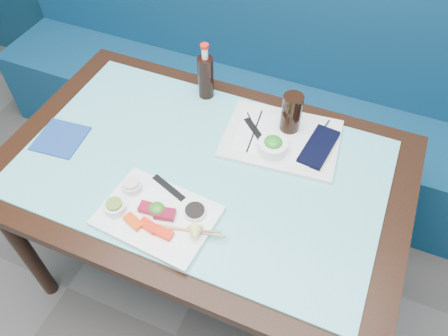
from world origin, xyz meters
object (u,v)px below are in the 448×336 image
at_px(booth_bench, 272,100).
at_px(blue_napkin, 61,138).
at_px(dining_table, 203,182).
at_px(cola_glass, 291,113).
at_px(seaweed_bowl, 273,147).
at_px(sashimi_plate, 157,216).
at_px(serving_tray, 281,139).
at_px(cola_bottle_body, 206,77).

relative_size(booth_bench, blue_napkin, 18.36).
relative_size(dining_table, cola_glass, 9.44).
relative_size(seaweed_bowl, blue_napkin, 0.62).
height_order(sashimi_plate, cola_glass, cola_glass).
bearing_deg(blue_napkin, booth_bench, 60.71).
xyz_separation_m(booth_bench, sashimi_plate, (-0.03, -1.09, 0.39)).
bearing_deg(blue_napkin, serving_tray, 22.55).
distance_m(sashimi_plate, blue_napkin, 0.51).
bearing_deg(cola_glass, blue_napkin, -154.18).
bearing_deg(cola_glass, serving_tray, -100.30).
relative_size(booth_bench, cola_glass, 20.24).
relative_size(booth_bench, sashimi_plate, 8.66).
bearing_deg(cola_glass, dining_table, -129.16).
bearing_deg(cola_bottle_body, sashimi_plate, -80.20).
bearing_deg(sashimi_plate, seaweed_bowl, 63.31).
bearing_deg(booth_bench, seaweed_bowl, -73.72).
distance_m(sashimi_plate, cola_bottle_body, 0.60).
height_order(dining_table, serving_tray, serving_tray).
distance_m(seaweed_bowl, cola_glass, 0.14).
bearing_deg(seaweed_bowl, sashimi_plate, -121.39).
bearing_deg(dining_table, blue_napkin, -170.71).
bearing_deg(dining_table, booth_bench, 90.00).
distance_m(cola_glass, cola_bottle_body, 0.37).
xyz_separation_m(dining_table, cola_glass, (0.22, 0.27, 0.18)).
bearing_deg(sashimi_plate, cola_glass, 68.31).
relative_size(serving_tray, cola_glass, 2.72).
relative_size(sashimi_plate, cola_glass, 2.34).
bearing_deg(blue_napkin, dining_table, 9.29).
bearing_deg(sashimi_plate, blue_napkin, 166.22).
distance_m(booth_bench, cola_glass, 0.77).
bearing_deg(blue_napkin, seaweed_bowl, 17.59).
relative_size(serving_tray, seaweed_bowl, 3.95).
relative_size(dining_table, cola_bottle_body, 8.12).
bearing_deg(cola_glass, booth_bench, 111.54).
bearing_deg(blue_napkin, cola_glass, 25.82).
height_order(dining_table, blue_napkin, blue_napkin).
height_order(serving_tray, blue_napkin, serving_tray).
bearing_deg(cola_bottle_body, cola_glass, -10.38).
height_order(booth_bench, cola_bottle_body, booth_bench).
height_order(dining_table, cola_bottle_body, cola_bottle_body).
height_order(seaweed_bowl, blue_napkin, seaweed_bowl).
xyz_separation_m(serving_tray, blue_napkin, (-0.73, -0.30, -0.00)).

